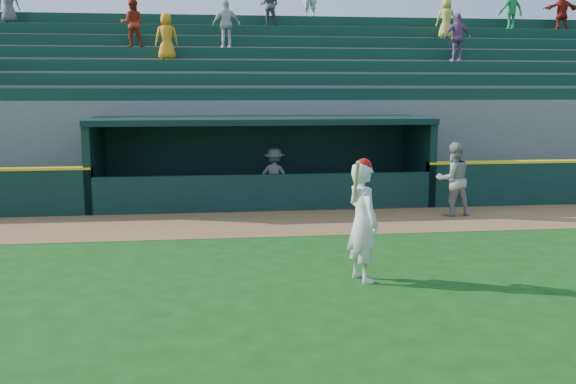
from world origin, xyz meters
name	(u,v)px	position (x,y,z in m)	size (l,w,h in m)	color
ground	(300,282)	(0.00, 0.00, 0.00)	(120.00, 120.00, 0.00)	#134611
warning_track	(271,223)	(0.00, 4.90, 0.01)	(40.00, 3.00, 0.01)	brown
dugout_player_front	(453,179)	(4.75, 5.30, 0.95)	(0.92, 0.72, 1.90)	gray
dugout_player_inside	(274,176)	(0.38, 7.78, 0.79)	(1.02, 0.59, 1.58)	gray
dugout	(261,155)	(0.00, 8.00, 1.36)	(9.40, 2.80, 2.46)	#62625E
stands	(250,113)	(-0.01, 12.57, 2.41)	(34.50, 6.25, 7.57)	slate
batter_at_plate	(363,220)	(1.08, 0.00, 1.05)	(0.69, 0.91, 2.12)	silver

